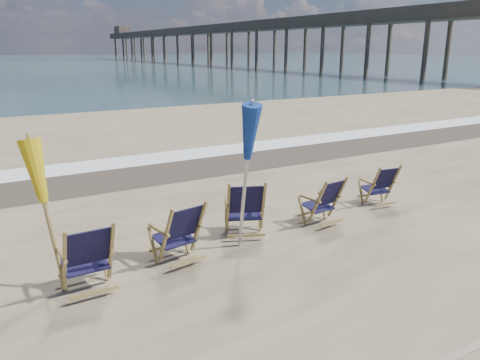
{
  "coord_description": "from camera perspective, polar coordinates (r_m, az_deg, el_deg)",
  "views": [
    {
      "loc": [
        -4.01,
        -4.77,
        3.18
      ],
      "look_at": [
        0.0,
        2.2,
        0.9
      ],
      "focal_mm": 35.0,
      "sensor_mm": 36.0,
      "label": 1
    }
  ],
  "objects": [
    {
      "name": "beach_chair_0",
      "position": [
        6.53,
        -15.39,
        -8.71
      ],
      "size": [
        0.7,
        0.78,
        1.06
      ],
      "primitive_type": null,
      "rotation": [
        0.0,
        0.0,
        3.17
      ],
      "color": "black",
      "rests_on": "ground"
    },
    {
      "name": "surf_foam",
      "position": [
        14.03,
        -12.54,
        2.35
      ],
      "size": [
        200.0,
        1.4,
        0.01
      ],
      "primitive_type": "cube",
      "color": "silver",
      "rests_on": "ground"
    },
    {
      "name": "wet_sand_strip",
      "position": [
        12.65,
        -10.46,
        1.0
      ],
      "size": [
        200.0,
        2.6,
        0.0
      ],
      "primitive_type": "cube",
      "color": "#42362A",
      "rests_on": "ground"
    },
    {
      "name": "umbrella_yellow",
      "position": [
        6.54,
        -22.78,
        0.13
      ],
      "size": [
        0.3,
        0.3,
        2.07
      ],
      "color": "olive",
      "rests_on": "ground"
    },
    {
      "name": "beach_chair_1",
      "position": [
        7.2,
        -5.04,
        -5.96
      ],
      "size": [
        0.77,
        0.84,
        1.03
      ],
      "primitive_type": null,
      "rotation": [
        0.0,
        0.0,
        3.31
      ],
      "color": "black",
      "rests_on": "ground"
    },
    {
      "name": "beach_chair_4",
      "position": [
        10.18,
        18.15,
        -0.49
      ],
      "size": [
        0.67,
        0.73,
        0.92
      ],
      "primitive_type": null,
      "rotation": [
        0.0,
        0.0,
        3.02
      ],
      "color": "black",
      "rests_on": "ground"
    },
    {
      "name": "beach_chair_3",
      "position": [
        8.87,
        11.83,
        -2.28
      ],
      "size": [
        0.68,
        0.75,
        0.95
      ],
      "primitive_type": null,
      "rotation": [
        0.0,
        0.0,
        3.26
      ],
      "color": "black",
      "rests_on": "ground"
    },
    {
      "name": "beach_chair_2",
      "position": [
        8.0,
        2.84,
        -3.48
      ],
      "size": [
        0.94,
        0.98,
        1.07
      ],
      "primitive_type": null,
      "rotation": [
        0.0,
        0.0,
        2.73
      ],
      "color": "black",
      "rests_on": "ground"
    },
    {
      "name": "umbrella_blue",
      "position": [
        7.05,
        0.6,
        5.49
      ],
      "size": [
        0.3,
        0.3,
        2.46
      ],
      "color": "#A5A5AD",
      "rests_on": "ground"
    },
    {
      "name": "fishing_pier",
      "position": [
        89.28,
        -1.96,
        16.74
      ],
      "size": [
        4.4,
        140.0,
        9.3
      ],
      "primitive_type": null,
      "color": "#4A3F36",
      "rests_on": "ground"
    }
  ]
}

